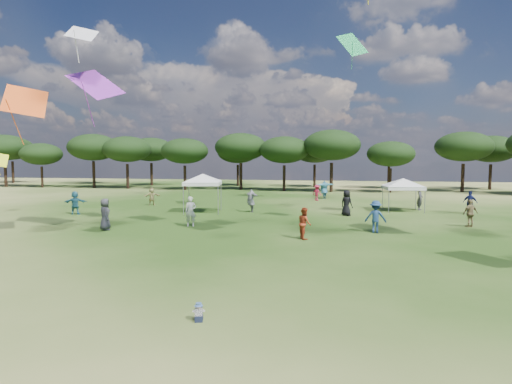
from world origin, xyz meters
TOP-DOWN VIEW (x-y plane):
  - ground at (0.00, 0.00)m, footprint 140.00×140.00m
  - tree_line at (2.39, 47.41)m, footprint 108.78×17.63m
  - tent_left at (-6.19, 22.52)m, footprint 5.41×5.41m
  - tent_right at (8.92, 26.14)m, footprint 5.66×5.66m
  - toddler at (0.32, 1.57)m, footprint 0.35×0.38m
  - festival_crowd at (-0.35, 23.69)m, footprint 30.03×23.28m

SIDE VIEW (x-z plane):
  - ground at x=0.00m, z-range 0.00..0.00m
  - toddler at x=0.32m, z-range -0.03..0.46m
  - festival_crowd at x=-0.35m, z-range -0.05..1.80m
  - tent_right at x=8.92m, z-range 1.01..3.87m
  - tent_left at x=-6.19m, z-range 1.20..4.44m
  - tree_line at x=2.39m, z-range 1.54..9.31m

